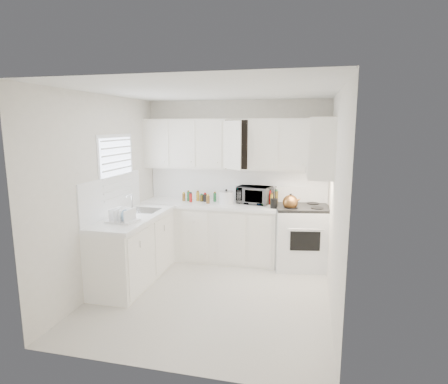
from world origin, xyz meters
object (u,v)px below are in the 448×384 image
(utensil_crock, at_px, (274,197))
(dish_rack, at_px, (122,214))
(stove, at_px, (302,228))
(rice_cooker, at_px, (226,196))
(tea_kettle, at_px, (290,201))
(microwave, at_px, (254,193))

(utensil_crock, distance_m, dish_rack, 2.25)
(stove, height_order, rice_cooker, stove)
(tea_kettle, xyz_separation_m, rice_cooker, (-1.03, 0.17, -0.00))
(dish_rack, bearing_deg, rice_cooker, 60.87)
(microwave, xyz_separation_m, rice_cooker, (-0.43, -0.13, -0.05))
(stove, relative_size, rice_cooker, 5.27)
(microwave, height_order, rice_cooker, microwave)
(tea_kettle, relative_size, utensil_crock, 0.80)
(stove, xyz_separation_m, microwave, (-0.78, 0.15, 0.50))
(utensil_crock, bearing_deg, microwave, 140.99)
(tea_kettle, height_order, dish_rack, tea_kettle)
(stove, relative_size, dish_rack, 3.31)
(microwave, relative_size, dish_rack, 1.33)
(stove, bearing_deg, dish_rack, -158.28)
(stove, xyz_separation_m, tea_kettle, (-0.18, -0.16, 0.45))
(microwave, xyz_separation_m, dish_rack, (-1.49, -1.57, -0.07))
(dish_rack, bearing_deg, tea_kettle, 38.58)
(utensil_crock, bearing_deg, rice_cooker, 168.83)
(rice_cooker, xyz_separation_m, dish_rack, (-1.07, -1.44, -0.01))
(rice_cooker, bearing_deg, stove, 9.72)
(rice_cooker, xyz_separation_m, utensil_crock, (0.78, -0.15, 0.06))
(stove, xyz_separation_m, rice_cooker, (-1.21, 0.01, 0.44))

